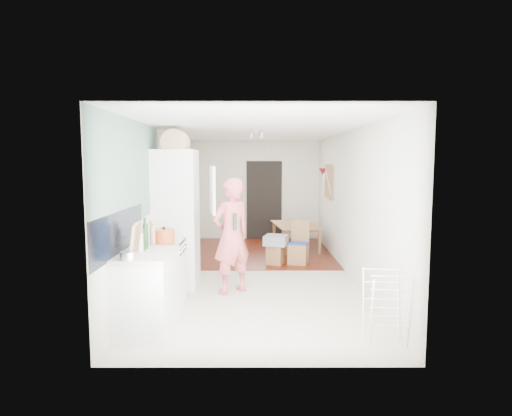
{
  "coord_description": "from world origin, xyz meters",
  "views": [
    {
      "loc": [
        -0.03,
        -7.41,
        1.95
      ],
      "look_at": [
        -0.01,
        0.2,
        1.15
      ],
      "focal_mm": 30.0,
      "sensor_mm": 36.0,
      "label": 1
    }
  ],
  "objects_px": {
    "drying_rack": "(385,307)",
    "dining_chair": "(298,243)",
    "dining_table": "(297,238)",
    "stool": "(275,255)",
    "person": "(231,225)"
  },
  "relations": [
    {
      "from": "stool",
      "to": "drying_rack",
      "type": "xyz_separation_m",
      "value": [
        1.02,
        -3.61,
        0.21
      ]
    },
    {
      "from": "person",
      "to": "stool",
      "type": "height_order",
      "value": "person"
    },
    {
      "from": "person",
      "to": "dining_table",
      "type": "xyz_separation_m",
      "value": [
        1.3,
        3.33,
        -0.79
      ]
    },
    {
      "from": "person",
      "to": "drying_rack",
      "type": "distance_m",
      "value": 2.62
    },
    {
      "from": "dining_table",
      "to": "stool",
      "type": "xyz_separation_m",
      "value": [
        -0.56,
        -1.56,
        -0.05
      ]
    },
    {
      "from": "dining_table",
      "to": "stool",
      "type": "height_order",
      "value": "dining_table"
    },
    {
      "from": "drying_rack",
      "to": "dining_chair",
      "type": "bearing_deg",
      "value": 106.34
    },
    {
      "from": "person",
      "to": "dining_chair",
      "type": "distance_m",
      "value": 2.24
    },
    {
      "from": "dining_chair",
      "to": "drying_rack",
      "type": "xyz_separation_m",
      "value": [
        0.57,
        -3.64,
        -0.02
      ]
    },
    {
      "from": "dining_table",
      "to": "dining_chair",
      "type": "xyz_separation_m",
      "value": [
        -0.11,
        -1.53,
        0.18
      ]
    },
    {
      "from": "dining_table",
      "to": "person",
      "type": "bearing_deg",
      "value": 150.93
    },
    {
      "from": "dining_table",
      "to": "drying_rack",
      "type": "height_order",
      "value": "drying_rack"
    },
    {
      "from": "dining_table",
      "to": "dining_chair",
      "type": "height_order",
      "value": "dining_chair"
    },
    {
      "from": "person",
      "to": "stool",
      "type": "relative_size",
      "value": 5.34
    },
    {
      "from": "person",
      "to": "dining_table",
      "type": "relative_size",
      "value": 1.52
    }
  ]
}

